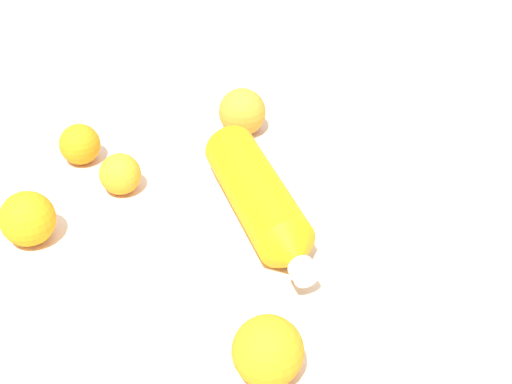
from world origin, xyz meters
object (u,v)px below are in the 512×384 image
water_bottle (262,202)px  orange_4 (28,219)px  orange_2 (80,144)px  orange_1 (242,112)px  orange_0 (120,174)px  orange_3 (268,351)px

water_bottle → orange_4: 0.32m
water_bottle → orange_2: bearing=-138.7°
water_bottle → orange_2: water_bottle is taller
orange_1 → orange_4: bearing=157.4°
orange_2 → orange_4: size_ratio=0.85×
orange_0 → orange_4: orange_4 is taller
water_bottle → orange_2: 0.33m
orange_3 → orange_4: size_ratio=1.06×
orange_0 → orange_3: orange_3 is taller
water_bottle → orange_1: (0.22, 0.12, -0.00)m
water_bottle → orange_1: 0.25m
orange_0 → orange_1: (0.23, -0.10, 0.01)m
orange_3 → orange_4: orange_3 is taller
orange_4 → orange_1: bearing=-22.6°
orange_0 → orange_3: (-0.24, -0.33, 0.01)m
orange_2 → orange_4: orange_4 is taller
water_bottle → orange_2: (0.04, 0.32, -0.01)m
orange_0 → orange_4: size_ratio=0.82×
orange_1 → orange_3: (-0.47, -0.23, 0.00)m
orange_3 → orange_2: bearing=56.1°
orange_1 → orange_3: bearing=-153.7°
orange_1 → orange_4: orange_1 is taller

